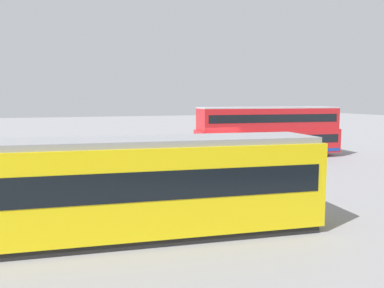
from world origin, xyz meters
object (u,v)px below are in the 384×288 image
pedestrian_near_railing (220,159)px  info_sign (129,158)px  tram_yellow (92,188)px  double_decker_bus (268,132)px

pedestrian_near_railing → info_sign: 6.25m
tram_yellow → pedestrian_near_railing: size_ratio=8.95×
pedestrian_near_railing → info_sign: info_sign is taller
pedestrian_near_railing → info_sign: (5.87, 2.05, 0.63)m
tram_yellow → info_sign: bearing=-110.8°
tram_yellow → info_sign: size_ratio=6.52×
double_decker_bus → tram_yellow: (14.77, 13.71, -0.32)m
double_decker_bus → pedestrian_near_railing: double_decker_bus is taller
info_sign → pedestrian_near_railing: bearing=-160.8°
double_decker_bus → tram_yellow: bearing=42.9°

